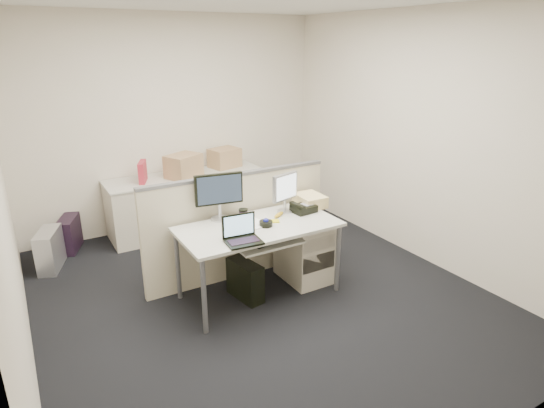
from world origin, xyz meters
TOP-DOWN VIEW (x-y plane):
  - floor at (0.00, 0.00)m, footprint 4.00×4.50m
  - wall_back at (0.00, 2.25)m, footprint 4.00×0.02m
  - wall_front at (0.00, -2.25)m, footprint 4.00×0.02m
  - wall_left at (-2.00, 0.00)m, footprint 0.02×4.50m
  - wall_right at (2.00, 0.00)m, footprint 0.02×4.50m
  - desk at (0.00, 0.00)m, footprint 1.50×0.75m
  - keyboard_tray at (0.00, -0.18)m, footprint 0.62×0.32m
  - drawer_pedestal at (0.55, 0.05)m, footprint 0.40×0.55m
  - cubicle_partition at (0.00, 0.45)m, footprint 2.00×0.06m
  - back_counter at (0.00, 1.93)m, footprint 2.00×0.60m
  - monitor_main at (-0.25, 0.32)m, footprint 0.48×0.25m
  - monitor_small at (0.40, 0.18)m, footprint 0.35×0.25m
  - laptop at (-0.30, -0.28)m, footprint 0.32×0.25m
  - trackball at (0.05, -0.05)m, footprint 0.15×0.15m
  - desk_phone at (0.56, 0.08)m, footprint 0.24×0.20m
  - paper_stack at (-0.03, 0.05)m, footprint 0.26×0.31m
  - sticky_pad at (0.18, 0.00)m, footprint 0.10×0.10m
  - travel_mug at (-0.15, 0.02)m, footprint 0.10×0.10m
  - banana at (0.28, 0.10)m, footprint 0.17×0.12m
  - cellphone at (-0.15, 0.20)m, footprint 0.09×0.12m
  - manila_folders at (0.72, 0.20)m, footprint 0.26×0.32m
  - keyboard at (0.05, -0.14)m, footprint 0.48×0.28m
  - pc_tower_desk at (-0.15, 0.01)m, footprint 0.23×0.43m
  - pc_tower_spare_dark at (-1.45, 2.03)m, footprint 0.32×0.46m
  - pc_tower_spare_silver at (-1.70, 1.63)m, footprint 0.34×0.50m
  - cardboard_box_left at (-0.05, 1.86)m, footprint 0.51×0.46m
  - cardboard_box_right at (0.60, 2.05)m, footprint 0.44×0.38m
  - red_binder at (-0.55, 1.92)m, footprint 0.17×0.29m

SIDE VIEW (x-z plane):
  - floor at x=0.00m, z-range -0.01..0.00m
  - pc_tower_desk at x=-0.15m, z-range 0.00..0.38m
  - pc_tower_spare_dark at x=-1.45m, z-range 0.00..0.40m
  - pc_tower_spare_silver at x=-1.70m, z-range 0.00..0.44m
  - drawer_pedestal at x=0.55m, z-range 0.00..0.65m
  - back_counter at x=0.00m, z-range 0.00..0.72m
  - cubicle_partition at x=0.00m, z-range 0.00..1.10m
  - keyboard_tray at x=0.00m, z-range 0.61..0.63m
  - keyboard at x=0.05m, z-range 0.63..0.66m
  - desk at x=0.00m, z-range 0.30..1.03m
  - sticky_pad at x=0.18m, z-range 0.73..0.74m
  - paper_stack at x=-0.03m, z-range 0.73..0.74m
  - cellphone at x=-0.15m, z-range 0.73..0.75m
  - banana at x=0.28m, z-range 0.73..0.77m
  - trackball at x=0.05m, z-range 0.73..0.78m
  - desk_phone at x=0.56m, z-range 0.73..0.80m
  - manila_folders at x=0.72m, z-range 0.73..0.85m
  - travel_mug at x=-0.15m, z-range 0.73..0.90m
  - laptop at x=-0.30m, z-range 0.73..0.96m
  - red_binder at x=-0.55m, z-range 0.72..0.99m
  - cardboard_box_right at x=0.60m, z-range 0.72..0.99m
  - cardboard_box_left at x=-0.05m, z-range 0.72..1.03m
  - monitor_small at x=0.40m, z-range 0.73..1.12m
  - monitor_main at x=-0.25m, z-range 0.73..1.19m
  - wall_back at x=0.00m, z-range 0.00..2.70m
  - wall_front at x=0.00m, z-range 0.00..2.70m
  - wall_left at x=-2.00m, z-range 0.00..2.70m
  - wall_right at x=2.00m, z-range 0.00..2.70m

